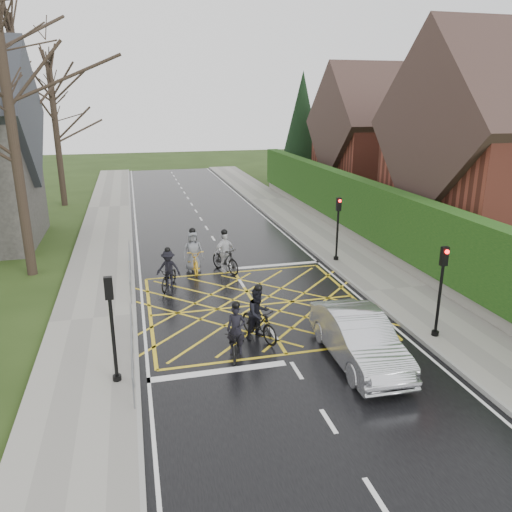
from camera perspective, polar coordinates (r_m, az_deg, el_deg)
name	(u,v)px	position (r m, az deg, el deg)	size (l,w,h in m)	color
ground	(255,306)	(19.40, -0.06, -5.68)	(120.00, 120.00, 0.00)	#213311
road	(255,305)	(19.39, -0.06, -5.67)	(9.00, 80.00, 0.01)	black
sidewalk_right	(396,290)	(21.51, 15.67, -3.75)	(3.00, 80.00, 0.15)	gray
sidewalk_left	(93,320)	(18.96, -18.08, -6.93)	(3.00, 80.00, 0.15)	gray
stone_wall	(369,242)	(27.23, 12.82, 1.54)	(0.50, 38.00, 0.70)	slate
hedge	(372,210)	(26.81, 13.07, 5.14)	(0.90, 38.00, 2.80)	#11360E
house_far	(386,144)	(40.25, 14.60, 12.30)	(9.80, 8.80, 10.30)	brown
conifer	(302,130)	(45.92, 5.26, 14.15)	(4.60, 4.60, 10.00)	black
tree_near	(7,92)	(23.77, -26.61, 16.42)	(9.24, 9.24, 11.44)	black
tree_mid	(17,80)	(31.83, -25.65, 17.69)	(10.08, 10.08, 12.48)	black
tree_far	(53,105)	(39.61, -22.16, 15.64)	(8.40, 8.40, 10.40)	black
railing_south	(132,342)	(15.41, -14.01, -9.48)	(0.05, 5.04, 1.03)	slate
railing_north	(130,264)	(22.38, -14.24, -0.87)	(0.05, 6.04, 1.03)	slate
traffic_light_ne	(337,230)	(24.21, 9.30, 2.99)	(0.24, 0.31, 3.21)	black
traffic_light_se	(440,293)	(17.20, 20.28, -3.97)	(0.24, 0.31, 3.21)	black
traffic_light_sw	(113,331)	(14.15, -16.06, -8.21)	(0.24, 0.31, 3.21)	black
cyclist_rear	(237,337)	(15.69, -2.22, -9.28)	(1.12, 1.91, 1.76)	black
cyclist_back	(259,318)	(16.58, 0.30, -7.15)	(1.23, 1.97, 1.91)	black
cyclist_mid	(169,273)	(21.33, -9.94, -1.90)	(1.27, 1.92, 1.76)	black
cyclist_front	(225,256)	(22.90, -3.57, -0.04)	(1.37, 2.07, 2.02)	black
cyclist_lead	(193,256)	(23.12, -7.17, -0.05)	(0.95, 2.16, 2.07)	gold
car	(359,338)	(15.52, 11.68, -9.19)	(1.61, 4.61, 1.52)	#BABBC2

